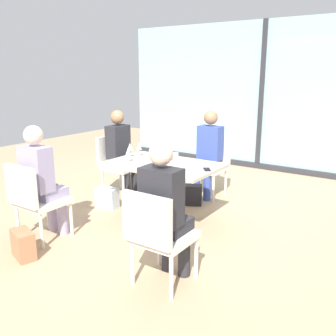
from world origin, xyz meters
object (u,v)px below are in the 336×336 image
Objects in this scene: person_near_window at (208,150)px; handbag_0 at (191,195)px; handbag_2 at (107,198)px; person_front_right at (165,206)px; chair_far_left at (116,161)px; person_far_left at (121,149)px; wine_glass_0 at (170,151)px; coffee_cup at (175,156)px; wine_glass_2 at (130,147)px; chair_front_right at (158,233)px; cell_phone_on_table at (207,169)px; wine_glass_3 at (128,151)px; handbag_1 at (23,245)px; chair_near_window at (211,162)px; dining_table_main at (163,178)px; person_front_left at (42,177)px; wine_glass_1 at (139,146)px; chair_front_left at (35,197)px.

person_near_window is 4.20× the size of handbag_0.
person_front_right is at bearing -36.56° from handbag_2.
person_near_window reaches higher than chair_far_left.
chair_far_left is 1.37m from person_near_window.
chair_far_left is 0.23m from person_far_left.
wine_glass_0 reaches higher than coffee_cup.
wine_glass_2 is at bearing -171.16° from wine_glass_0.
chair_front_right reaches higher than cell_phone_on_table.
wine_glass_3 reaches higher than handbag_1.
person_front_right reaches higher than handbag_0.
chair_near_window is 1.00× the size of chair_far_left.
person_front_left is at bearing -125.40° from dining_table_main.
chair_near_window is 2.89m from handbag_1.
handbag_1 is (-0.60, -1.57, -0.41)m from dining_table_main.
dining_table_main is 1.53× the size of chair_front_right.
handbag_1 is at bearing -98.73° from wine_glass_3.
coffee_cup is (0.02, -1.01, 0.28)m from chair_near_window.
person_far_left is 2.19m from handbag_1.
coffee_cup is (1.11, -0.26, 0.08)m from person_far_left.
dining_table_main is 14.82× the size of coffee_cup.
coffee_cup is at bearing 119.83° from person_front_right.
wine_glass_1 is at bearing 137.20° from cell_phone_on_table.
dining_table_main is 7.21× the size of wine_glass_0.
wine_glass_2 is at bearing 125.60° from wine_glass_3.
chair_front_right is 0.23m from person_front_right.
person_near_window reaches higher than cell_phone_on_table.
person_front_right reaches higher than wine_glass_3.
chair_far_left is 2.64m from chair_front_right.
chair_front_right is 1.63m from wine_glass_3.
chair_far_left is at bearing 145.17° from wine_glass_2.
handbag_0 is (0.46, 0.55, -0.72)m from wine_glass_1.
person_far_left is at bearing -149.41° from person_near_window.
coffee_cup reaches higher than handbag_2.
person_front_right is (0.80, -2.37, 0.20)m from chair_near_window.
person_front_right reaches higher than dining_table_main.
chair_front_left is 9.67× the size of coffee_cup.
handbag_2 is (-0.89, -1.30, -0.36)m from chair_near_window.
wine_glass_2 reaches higher than cell_phone_on_table.
wine_glass_1 is (0.61, -0.35, 0.16)m from person_far_left.
person_near_window is (-0.00, 1.13, 0.15)m from dining_table_main.
chair_front_right reaches higher than coffee_cup.
coffee_cup is 0.30× the size of handbag_2.
wine_glass_3 reaches higher than dining_table_main.
handbag_2 is (-0.89, -1.19, -0.56)m from person_near_window.
chair_front_left is at bearing -176.11° from person_front_right.
handbag_1 is (0.21, -0.44, -0.56)m from person_front_left.
dining_table_main is at bearing -95.89° from coffee_cup.
person_near_window is 6.81× the size of wine_glass_0.
person_near_window is 8.75× the size of cell_phone_on_table.
dining_table_main is at bearing -3.65° from wine_glass_2.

